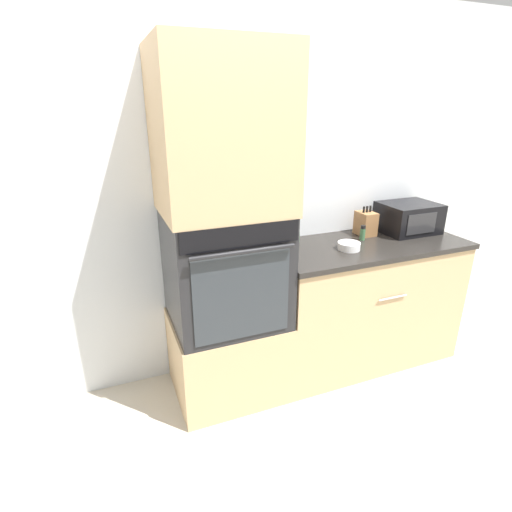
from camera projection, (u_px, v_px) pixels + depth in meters
name	position (u px, v px, depth m)	size (l,w,h in m)	color
ground_plane	(295.00, 402.00, 2.61)	(12.00, 12.00, 0.00)	beige
wall_back	(259.00, 195.00, 2.72)	(8.00, 0.05, 2.50)	silver
oven_cabinet_base	(228.00, 354.00, 2.66)	(0.71, 0.60, 0.54)	tan
wall_oven	(226.00, 268.00, 2.43)	(0.68, 0.64, 0.71)	black
oven_cabinet_upper	(222.00, 132.00, 2.15)	(0.71, 0.60, 0.88)	tan
counter_unit	(362.00, 301.00, 2.95)	(1.40, 0.63, 0.92)	tan
microwave	(408.00, 218.00, 2.99)	(0.41, 0.33, 0.22)	black
knife_block	(366.00, 223.00, 2.92)	(0.11, 0.15, 0.22)	olive
bowl	(349.00, 246.00, 2.64)	(0.15, 0.15, 0.05)	white
condiment_jar_near	(363.00, 233.00, 2.82)	(0.04, 0.04, 0.11)	#427047
condiment_jar_mid	(297.00, 236.00, 2.78)	(0.04, 0.04, 0.09)	#427047
condiment_jar_far	(284.00, 237.00, 2.76)	(0.05, 0.05, 0.09)	silver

